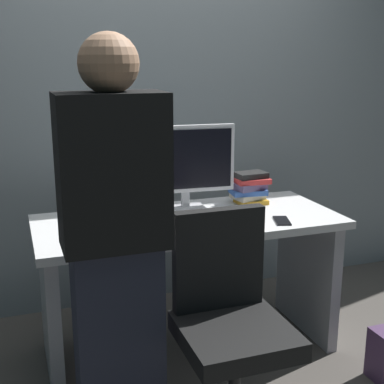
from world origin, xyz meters
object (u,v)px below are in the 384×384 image
Objects in this scene: cup_near_keyboard at (115,221)px; cell_phone at (282,221)px; mouse at (238,214)px; office_chair at (230,336)px; monitor at (185,163)px; keyboard at (184,222)px; book_stack at (249,188)px; desk at (189,259)px; person_at_desk at (115,248)px.

cup_near_keyboard reaches higher than cell_phone.
cup_near_keyboard is (-0.64, -0.01, 0.03)m from mouse.
cup_near_keyboard reaches higher than mouse.
office_chair is 9.21× the size of cup_near_keyboard.
keyboard is (-0.09, -0.25, -0.25)m from monitor.
cup_near_keyboard is at bearing -151.00° from monitor.
mouse is at bearing -47.46° from monitor.
office_chair is 6.53× the size of cell_phone.
book_stack is at bearing 109.21° from cell_phone.
mouse is 0.69× the size of cell_phone.
cup_near_keyboard is 0.47× the size of book_stack.
book_stack reaches higher than keyboard.
desk is 3.61× the size of keyboard.
mouse is at bearing 33.68° from person_at_desk.
cup_near_keyboard reaches higher than keyboard.
keyboard is at bearing -176.19° from mouse.
desk is at bearing 165.41° from mouse.
mouse reaches higher than cell_phone.
person_at_desk is at bearing -146.32° from mouse.
mouse is (0.30, 0.02, 0.01)m from keyboard.
desk is 15.54× the size of mouse.
person_at_desk reaches higher than mouse.
mouse is 0.46× the size of book_stack.
book_stack reaches higher than mouse.
office_chair is 4.32× the size of book_stack.
cell_phone is at bearing -39.32° from mouse.
desk is 0.49m from cup_near_keyboard.
book_stack reaches higher than cell_phone.
desk is at bearing 86.38° from office_chair.
desk is 10.79× the size of cell_phone.
book_stack is (0.42, 0.16, 0.31)m from desk.
monitor is 1.26× the size of keyboard.
keyboard is 0.54m from book_stack.
monitor is (0.08, 0.80, 0.58)m from office_chair.
person_at_desk is at bearing -131.47° from desk.
cup_near_keyboard is 0.83m from cell_phone.
cell_phone reaches higher than desk.
monitor is 0.59m from cell_phone.
person_at_desk is 11.38× the size of cell_phone.
desk is 0.65m from office_chair.
mouse is 0.29m from book_stack.
cell_phone is (0.18, -0.15, -0.01)m from mouse.
cell_phone is at bearing -43.97° from monitor.
cup_near_keyboard is (-0.40, -0.08, 0.28)m from desk.
office_chair is at bearing -57.54° from cup_near_keyboard.
mouse is at bearing 1.31° from cup_near_keyboard.
book_stack is at bearing 52.49° from mouse.
cup_near_keyboard is 0.71× the size of cell_phone.
desk is 7.14× the size of book_stack.
keyboard is (-0.02, 0.56, 0.33)m from office_chair.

